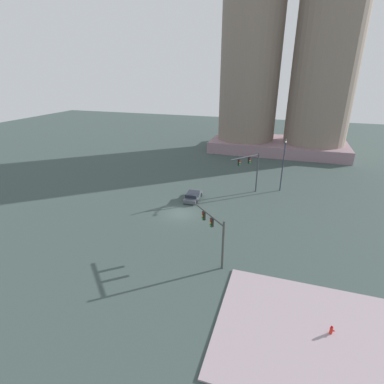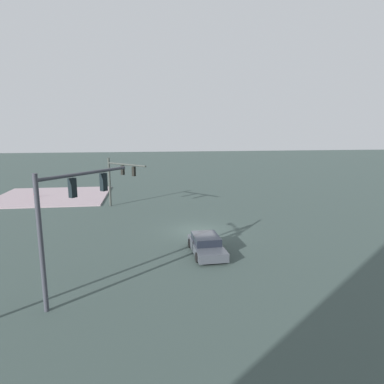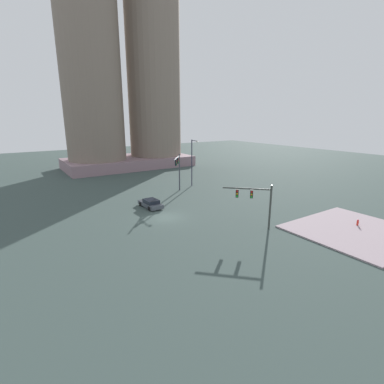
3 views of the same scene
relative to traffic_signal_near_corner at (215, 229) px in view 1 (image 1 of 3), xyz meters
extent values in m
plane|color=#374743|center=(-6.98, 8.92, -3.57)|extent=(182.62, 182.62, 0.00)
cube|color=#A18D95|center=(8.69, -6.95, -3.50)|extent=(12.97, 11.66, 0.15)
cylinder|color=#3A3F3B|center=(1.11, -1.09, -0.96)|extent=(0.23, 0.23, 5.23)
cylinder|color=#3A3F3B|center=(-0.84, 0.84, 1.11)|extent=(4.03, 3.98, 0.18)
cube|color=black|center=(-0.42, 0.42, 0.50)|extent=(0.41, 0.41, 0.95)
cylinder|color=red|center=(-0.54, 0.31, 0.79)|extent=(0.18, 0.18, 0.20)
cylinder|color=orange|center=(-0.54, 0.31, 0.49)|extent=(0.18, 0.18, 0.20)
cylinder|color=green|center=(-0.54, 0.31, 0.19)|extent=(0.18, 0.18, 0.20)
cube|color=black|center=(-1.59, 1.57, 0.50)|extent=(0.41, 0.41, 0.95)
cylinder|color=red|center=(-1.70, 1.46, 0.79)|extent=(0.18, 0.18, 0.20)
cylinder|color=orange|center=(-1.70, 1.46, 0.49)|extent=(0.18, 0.18, 0.20)
cylinder|color=green|center=(-1.70, 1.46, 0.19)|extent=(0.18, 0.18, 0.20)
cylinder|color=#3A3D47|center=(1.82, 20.16, -0.35)|extent=(0.22, 0.22, 6.45)
cylinder|color=#3A3D47|center=(0.08, 18.01, 2.57)|extent=(3.61, 4.40, 0.17)
cube|color=black|center=(0.62, 18.68, 1.96)|extent=(0.40, 0.41, 0.95)
cylinder|color=red|center=(0.75, 18.58, 2.25)|extent=(0.17, 0.19, 0.20)
cylinder|color=orange|center=(0.75, 18.58, 1.95)|extent=(0.17, 0.19, 0.20)
cylinder|color=green|center=(0.75, 18.58, 1.65)|extent=(0.17, 0.19, 0.20)
cube|color=black|center=(-0.65, 17.12, 1.96)|extent=(0.40, 0.41, 0.95)
cylinder|color=red|center=(-0.52, 17.02, 2.25)|extent=(0.17, 0.19, 0.20)
cylinder|color=orange|center=(-0.52, 17.02, 1.95)|extent=(0.17, 0.19, 0.20)
cylinder|color=green|center=(-0.52, 17.02, 1.65)|extent=(0.17, 0.19, 0.20)
cylinder|color=#353648|center=(5.53, 21.84, 0.73)|extent=(0.20, 0.20, 8.62)
cylinder|color=#353648|center=(5.54, 21.01, 4.89)|extent=(0.15, 1.67, 0.12)
ellipsoid|color=silver|center=(5.55, 20.18, 4.79)|extent=(0.31, 0.60, 0.20)
cube|color=gray|center=(3.57, 48.42, -2.31)|extent=(31.20, 15.45, 2.53)
cube|color=#41474F|center=(-6.80, 13.99, -3.14)|extent=(2.10, 4.42, 0.55)
cube|color=black|center=(-6.78, 13.73, -2.61)|extent=(1.78, 2.33, 0.50)
cylinder|color=black|center=(-7.75, 15.30, -3.25)|extent=(0.25, 0.65, 0.64)
cylinder|color=black|center=(-5.97, 15.38, -3.25)|extent=(0.25, 0.65, 0.64)
cylinder|color=black|center=(-7.62, 12.61, -3.25)|extent=(0.25, 0.65, 0.64)
cylinder|color=black|center=(-5.84, 12.69, -3.25)|extent=(0.25, 0.65, 0.64)
cylinder|color=red|center=(10.47, -6.40, -3.15)|extent=(0.22, 0.22, 0.55)
sphere|color=red|center=(10.47, -6.40, -2.80)|extent=(0.18, 0.18, 0.18)
cylinder|color=red|center=(10.63, -6.40, -3.12)|extent=(0.12, 0.10, 0.10)
camera|label=1|loc=(5.78, -24.84, 14.44)|focal=27.56mm
camera|label=2|loc=(-3.02, 35.22, 4.83)|focal=31.51mm
camera|label=3|loc=(-23.50, -22.09, 9.04)|focal=26.75mm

